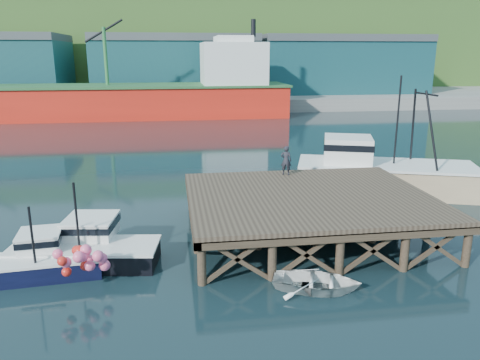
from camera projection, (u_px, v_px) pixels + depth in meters
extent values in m
plane|color=black|center=(200.00, 240.00, 23.22)|extent=(300.00, 300.00, 0.00)
cube|color=brown|center=(308.00, 196.00, 23.47)|extent=(12.00, 10.00, 0.25)
cube|color=#473828|center=(342.00, 237.00, 18.90)|extent=(12.00, 0.30, 0.35)
cylinder|color=#473828|center=(202.00, 266.00, 18.50)|extent=(0.36, 0.36, 2.60)
cylinder|color=#473828|center=(467.00, 249.00, 20.09)|extent=(0.36, 0.36, 2.60)
cylinder|color=#473828|center=(191.00, 197.00, 27.47)|extent=(0.36, 0.36, 2.60)
cylinder|color=#473828|center=(375.00, 189.00, 29.07)|extent=(0.36, 0.36, 2.60)
cube|color=gray|center=(177.00, 97.00, 89.82)|extent=(160.00, 40.00, 2.00)
cube|color=#184F4F|center=(176.00, 68.00, 83.61)|extent=(28.00, 16.00, 9.00)
cube|color=#184F4F|center=(337.00, 67.00, 87.81)|extent=(30.00, 16.00, 9.00)
cube|color=red|center=(95.00, 102.00, 66.82)|extent=(55.00, 9.50, 4.40)
cube|color=#26592D|center=(93.00, 86.00, 66.22)|extent=(55.50, 10.00, 0.30)
cube|color=silver|center=(233.00, 64.00, 68.23)|extent=(9.00, 9.00, 6.00)
cube|color=silver|center=(233.00, 40.00, 67.37)|extent=(5.00, 7.00, 1.20)
cylinder|color=black|center=(253.00, 28.00, 67.35)|extent=(0.70, 0.70, 2.50)
cube|color=#2D511E|center=(174.00, 45.00, 115.87)|extent=(220.00, 50.00, 22.00)
cube|color=black|center=(39.00, 268.00, 19.26)|extent=(5.19, 2.29, 0.78)
cube|color=silver|center=(38.00, 259.00, 19.16)|extent=(5.29, 2.34, 0.10)
cube|color=silver|center=(40.00, 242.00, 19.91)|extent=(1.79, 1.79, 0.78)
cube|color=black|center=(40.00, 238.00, 19.86)|extent=(1.89, 1.89, 0.26)
cylinder|color=black|center=(32.00, 236.00, 18.37)|extent=(0.10, 0.10, 2.43)
cube|color=black|center=(85.00, 255.00, 20.36)|extent=(6.45, 3.10, 0.86)
cube|color=silver|center=(84.00, 246.00, 20.24)|extent=(6.58, 3.17, 0.11)
cube|color=silver|center=(91.00, 228.00, 21.21)|extent=(2.32, 2.32, 0.86)
cube|color=black|center=(91.00, 224.00, 21.16)|extent=(2.45, 2.45, 0.29)
cylinder|color=black|center=(77.00, 218.00, 19.25)|extent=(0.10, 0.10, 3.05)
sphere|color=#F95B8A|center=(67.00, 270.00, 17.63)|extent=(0.40, 0.40, 0.40)
sphere|color=#F95B8A|center=(91.00, 262.00, 17.88)|extent=(0.40, 0.40, 0.40)
sphere|color=red|center=(78.00, 263.00, 17.32)|extent=(0.40, 0.40, 0.40)
cube|color=tan|center=(385.00, 179.00, 30.97)|extent=(11.82, 7.20, 1.83)
cube|color=silver|center=(386.00, 165.00, 30.72)|extent=(12.08, 7.45, 0.15)
cube|color=silver|center=(350.00, 153.00, 30.14)|extent=(3.79, 3.66, 1.83)
cube|color=black|center=(351.00, 147.00, 30.03)|extent=(3.92, 3.79, 0.41)
cylinder|color=black|center=(397.00, 124.00, 30.09)|extent=(0.12, 0.12, 6.10)
imported|color=white|center=(317.00, 282.00, 18.18)|extent=(4.05, 3.44, 0.71)
imported|color=black|center=(286.00, 160.00, 27.00)|extent=(0.73, 0.63, 1.70)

